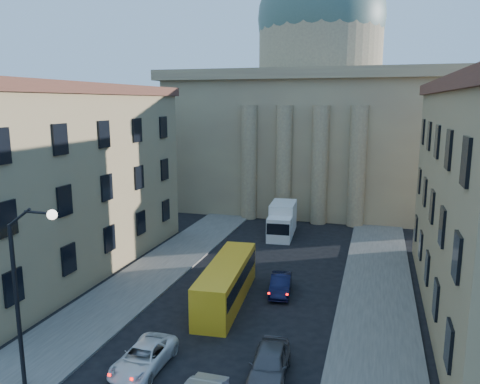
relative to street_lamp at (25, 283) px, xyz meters
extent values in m
cube|color=#504E49|center=(-1.53, 10.00, -5.21)|extent=(5.00, 60.00, 0.15)
cube|color=#504E49|center=(15.47, 10.00, -5.21)|extent=(5.00, 60.00, 0.15)
cube|color=#846B51|center=(6.97, 48.00, 2.71)|extent=(34.00, 26.00, 16.00)
cube|color=#846B51|center=(6.97, 48.00, 11.11)|extent=(35.50, 27.50, 1.20)
cylinder|color=#846B51|center=(6.97, 48.00, 14.71)|extent=(16.00, 16.00, 8.00)
sphere|color=#476157|center=(6.97, 48.00, 18.71)|extent=(16.40, 16.40, 16.40)
cube|color=#846B51|center=(-14.03, 46.00, 0.21)|extent=(13.00, 13.00, 11.00)
cone|color=#542F24|center=(-14.03, 46.00, 7.71)|extent=(26.02, 26.02, 4.00)
cylinder|color=#846B51|center=(0.97, 34.80, 1.21)|extent=(1.80, 1.80, 13.00)
cylinder|color=#846B51|center=(4.97, 34.80, 1.21)|extent=(1.80, 1.80, 13.00)
cylinder|color=#846B51|center=(8.97, 34.80, 1.21)|extent=(1.80, 1.80, 13.00)
cylinder|color=#846B51|center=(12.97, 34.80, 1.21)|extent=(1.80, 1.80, 13.00)
cube|color=#988359|center=(-10.03, 14.00, 1.71)|extent=(11.00, 26.00, 14.00)
cube|color=#542F24|center=(-10.03, 14.00, 9.01)|extent=(11.60, 26.60, 0.80)
cylinder|color=black|center=(-0.53, 0.00, -1.29)|extent=(0.20, 0.20, 8.00)
cylinder|color=black|center=(0.02, 0.00, 3.06)|extent=(1.30, 0.12, 0.96)
cylinder|color=black|center=(1.02, 0.00, 3.36)|extent=(1.30, 0.12, 0.12)
sphere|color=white|center=(1.77, 0.00, 3.31)|extent=(0.44, 0.44, 0.44)
imported|color=white|center=(4.19, 2.98, -4.65)|extent=(2.11, 4.55, 1.26)
imported|color=#49484D|center=(10.47, 4.01, -4.51)|extent=(2.19, 4.67, 1.55)
imported|color=black|center=(8.92, 14.34, -4.63)|extent=(1.87, 4.13, 1.31)
cube|color=gold|center=(5.69, 11.93, -3.92)|extent=(2.99, 9.88, 2.74)
cube|color=black|center=(5.69, 11.93, -3.47)|extent=(3.00, 9.35, 0.97)
cylinder|color=black|center=(5.10, 8.33, -4.84)|extent=(0.34, 0.90, 0.88)
cylinder|color=black|center=(6.86, 8.47, -4.84)|extent=(0.34, 0.90, 0.88)
cylinder|color=black|center=(4.52, 15.38, -4.84)|extent=(0.34, 0.90, 0.88)
cylinder|color=black|center=(6.29, 15.52, -4.84)|extent=(0.34, 0.90, 0.88)
cube|color=white|center=(6.24, 26.79, -4.10)|extent=(2.44, 2.53, 2.38)
cube|color=black|center=(6.32, 25.65, -3.80)|extent=(2.18, 0.27, 1.09)
cube|color=white|center=(6.05, 29.45, -3.55)|extent=(2.67, 4.32, 3.07)
cylinder|color=black|center=(5.28, 26.32, -4.84)|extent=(0.34, 0.91, 0.89)
cylinder|color=black|center=(7.26, 26.46, -4.84)|extent=(0.34, 0.91, 0.89)
cylinder|color=black|center=(5.00, 30.27, -4.84)|extent=(0.34, 0.91, 0.89)
cylinder|color=black|center=(6.97, 30.41, -4.84)|extent=(0.34, 0.91, 0.89)
camera|label=1|loc=(15.00, -16.36, 8.06)|focal=35.00mm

